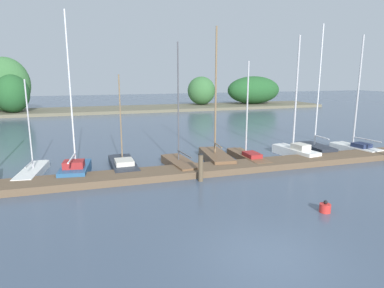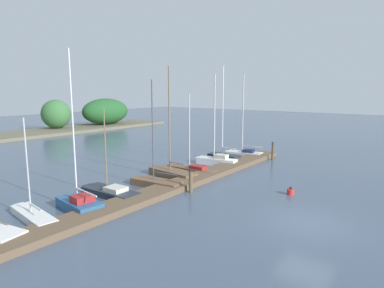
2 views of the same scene
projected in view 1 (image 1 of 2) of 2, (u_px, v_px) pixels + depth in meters
The scene contains 14 objects.
ground at pixel (267, 258), 9.74m from camera, with size 160.00×160.00×0.00m, color #425166.
dock_pier at pixel (184, 172), 17.74m from camera, with size 29.19×1.80×0.35m.
far_shore at pixel (113, 94), 47.80m from camera, with size 62.76×8.84×7.34m.
sailboat_2 at pixel (33, 171), 17.64m from camera, with size 1.40×4.02×4.97m.
sailboat_3 at pixel (75, 168), 17.58m from camera, with size 1.68×3.48×8.30m.
sailboat_4 at pixel (123, 164), 18.94m from camera, with size 1.37×4.20×5.21m.
sailboat_5 at pixel (179, 163), 19.07m from camera, with size 1.52×3.82×6.92m.
sailboat_6 at pixel (215, 155), 20.49m from camera, with size 1.65×4.25×7.91m.
sailboat_7 at pixel (247, 156), 20.71m from camera, with size 1.06×4.41×5.98m.
sailboat_8 at pixel (294, 149), 21.64m from camera, with size 1.54×3.71×7.53m.
sailboat_9 at pixel (315, 147), 22.70m from camera, with size 1.28×3.08×8.34m.
sailboat_10 at pixel (355, 146), 22.95m from camera, with size 1.73×3.69×7.70m.
mooring_piling_1 at pixel (201, 167), 16.58m from camera, with size 0.27×0.27×1.40m.
channel_buoy_0 at pixel (325, 208), 12.95m from camera, with size 0.43×0.43×0.48m.
Camera 1 is at (-4.76, -7.77, 5.25)m, focal length 31.42 mm.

